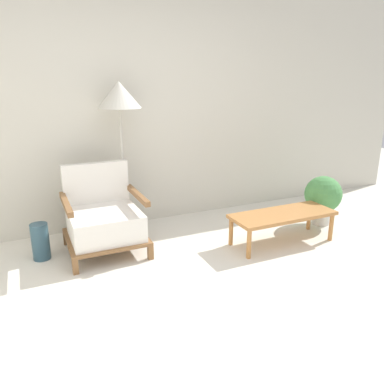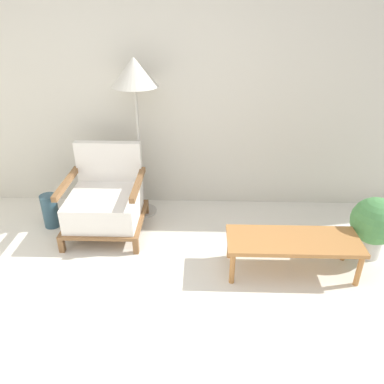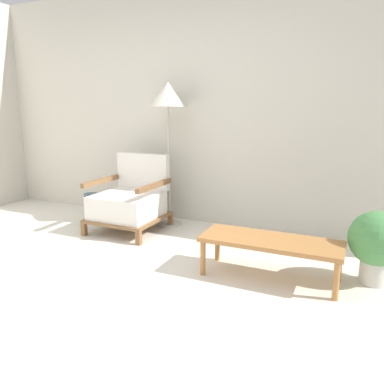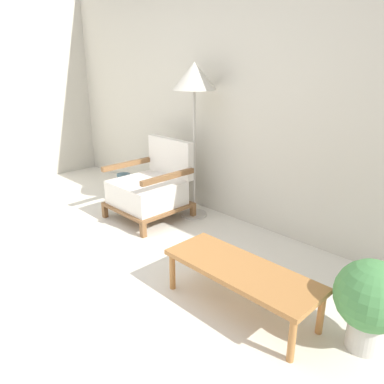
{
  "view_description": "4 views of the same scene",
  "coord_description": "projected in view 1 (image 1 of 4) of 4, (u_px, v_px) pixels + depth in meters",
  "views": [
    {
      "loc": [
        -1.13,
        -1.89,
        1.61
      ],
      "look_at": [
        0.35,
        1.34,
        0.55
      ],
      "focal_mm": 35.0,
      "sensor_mm": 36.0,
      "label": 1
    },
    {
      "loc": [
        0.44,
        -1.58,
        2.09
      ],
      "look_at": [
        0.35,
        1.34,
        0.55
      ],
      "focal_mm": 35.0,
      "sensor_mm": 36.0,
      "label": 2
    },
    {
      "loc": [
        1.78,
        -1.81,
        1.31
      ],
      "look_at": [
        0.35,
        1.34,
        0.55
      ],
      "focal_mm": 35.0,
      "sensor_mm": 36.0,
      "label": 3
    },
    {
      "loc": [
        2.52,
        -0.78,
        1.63
      ],
      "look_at": [
        0.35,
        1.34,
        0.55
      ],
      "focal_mm": 35.0,
      "sensor_mm": 36.0,
      "label": 4
    }
  ],
  "objects": [
    {
      "name": "vase",
      "position": [
        40.0,
        242.0,
        3.48
      ],
      "size": [
        0.16,
        0.16,
        0.35
      ],
      "primitive_type": "cylinder",
      "color": "#2D4C5B",
      "rests_on": "ground_plane"
    },
    {
      "name": "coffee_table",
      "position": [
        283.0,
        216.0,
        3.8
      ],
      "size": [
        1.09,
        0.41,
        0.32
      ],
      "color": "#B2753D",
      "rests_on": "ground_plane"
    },
    {
      "name": "ground_plane",
      "position": [
        227.0,
        326.0,
        2.56
      ],
      "size": [
        14.0,
        14.0,
        0.0
      ],
      "primitive_type": "plane",
      "color": "silver"
    },
    {
      "name": "armchair",
      "position": [
        104.0,
        219.0,
        3.62
      ],
      "size": [
        0.73,
        0.73,
        0.83
      ],
      "color": "brown",
      "rests_on": "ground_plane"
    },
    {
      "name": "potted_plant",
      "position": [
        323.0,
        196.0,
        4.29
      ],
      "size": [
        0.42,
        0.42,
        0.57
      ],
      "color": "beige",
      "rests_on": "ground_plane"
    },
    {
      "name": "wall_back",
      "position": [
        131.0,
        105.0,
        4.1
      ],
      "size": [
        8.0,
        0.06,
        2.7
      ],
      "color": "beige",
      "rests_on": "ground_plane"
    },
    {
      "name": "floor_lamp",
      "position": [
        120.0,
        102.0,
        3.74
      ],
      "size": [
        0.44,
        0.44,
        1.61
      ],
      "color": "#B7B2A8",
      "rests_on": "ground_plane"
    }
  ]
}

